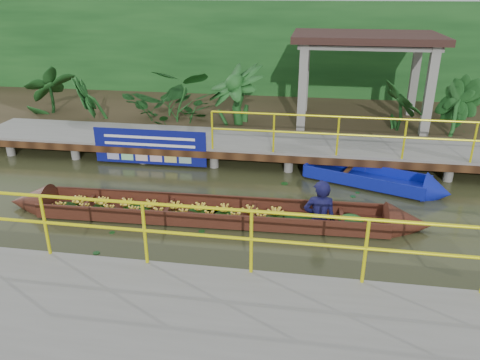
# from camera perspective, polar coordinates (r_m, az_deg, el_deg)

# --- Properties ---
(ground) EXTENTS (80.00, 80.00, 0.00)m
(ground) POSITION_cam_1_polar(r_m,az_deg,el_deg) (10.08, -0.81, -4.21)
(ground) COLOR #2F3118
(ground) RESTS_ON ground
(land_strip) EXTENTS (30.00, 8.00, 0.45)m
(land_strip) POSITION_cam_1_polar(r_m,az_deg,el_deg) (16.98, 3.60, 7.90)
(land_strip) COLOR #312A18
(land_strip) RESTS_ON ground
(far_dock) EXTENTS (16.00, 2.06, 1.66)m
(far_dock) POSITION_cam_1_polar(r_m,az_deg,el_deg) (13.03, 1.87, 4.44)
(far_dock) COLOR slate
(far_dock) RESTS_ON ground
(near_dock) EXTENTS (18.00, 2.40, 1.73)m
(near_dock) POSITION_cam_1_polar(r_m,az_deg,el_deg) (6.34, 1.69, -19.63)
(near_dock) COLOR slate
(near_dock) RESTS_ON ground
(pavilion) EXTENTS (4.40, 3.00, 3.00)m
(pavilion) POSITION_cam_1_polar(r_m,az_deg,el_deg) (15.31, 15.02, 15.45)
(pavilion) COLOR slate
(pavilion) RESTS_ON ground
(foliage_backdrop) EXTENTS (30.00, 0.80, 4.00)m
(foliage_backdrop) POSITION_cam_1_polar(r_m,az_deg,el_deg) (19.08, 4.52, 14.96)
(foliage_backdrop) COLOR #143F16
(foliage_backdrop) RESTS_ON ground
(vendor_boat) EXTENTS (9.00, 1.21, 2.21)m
(vendor_boat) POSITION_cam_1_polar(r_m,az_deg,el_deg) (9.74, -1.26, -3.34)
(vendor_boat) COLOR #37180F
(vendor_boat) RESTS_ON ground
(moored_blue_boat) EXTENTS (3.53, 2.04, 0.82)m
(moored_blue_boat) POSITION_cam_1_polar(r_m,az_deg,el_deg) (11.78, 18.95, -0.60)
(moored_blue_boat) COLOR #0D1899
(moored_blue_boat) RESTS_ON ground
(blue_banner) EXTENTS (3.09, 0.04, 0.97)m
(blue_banner) POSITION_cam_1_polar(r_m,az_deg,el_deg) (12.75, -10.94, 3.99)
(blue_banner) COLOR navy
(blue_banner) RESTS_ON ground
(tropical_plants) EXTENTS (14.20, 1.20, 1.50)m
(tropical_plants) POSITION_cam_1_polar(r_m,az_deg,el_deg) (14.78, -1.57, 9.59)
(tropical_plants) COLOR #143F16
(tropical_plants) RESTS_ON ground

